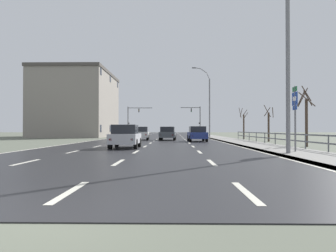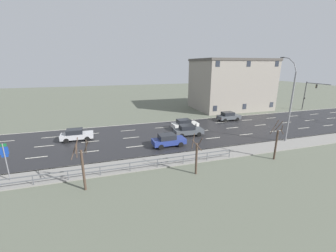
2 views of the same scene
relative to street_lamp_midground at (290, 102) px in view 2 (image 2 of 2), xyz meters
name	(u,v)px [view 2 (image 2 of 2)]	position (x,y,z in m)	size (l,w,h in m)	color
ground_plane	(274,124)	(-7.41, 5.22, -5.31)	(160.00, 160.00, 0.12)	#5B6051
road_asphalt_strip	(326,119)	(-7.41, 17.22, -5.24)	(14.00, 120.00, 0.03)	#232326
guardrail	(100,169)	(2.44, -23.30, -4.54)	(0.07, 26.87, 1.00)	#515459
street_lamp_midground	(290,102)	(0.00, 0.00, 0.00)	(2.76, 0.24, 10.78)	slate
highway_sign	(5,158)	(0.98, -30.83, -3.00)	(0.09, 0.68, 3.51)	slate
traffic_signal_left	(309,92)	(-14.33, 20.33, -1.13)	(5.43, 0.36, 6.23)	#38383A
car_far_right	(229,116)	(-11.79, -0.96, -4.44)	(1.87, 4.12, 1.57)	#474C51
car_far_left	(188,130)	(-6.00, -11.24, -4.44)	(1.99, 4.18, 1.57)	#474C51
car_mid_centre	(168,140)	(-2.89, -15.17, -4.44)	(1.94, 4.15, 1.57)	navy
car_near_left	(185,124)	(-9.18, -10.52, -4.44)	(1.98, 4.17, 1.57)	silver
car_near_right	(76,135)	(-8.57, -26.27, -4.44)	(1.89, 4.13, 1.57)	#B7B7BC
brick_building	(231,84)	(-21.75, 5.57, 0.28)	(11.34, 16.47, 11.04)	gray
bare_tree_near	(83,166)	(4.27, -24.51, -3.15)	(1.06, 1.38, 4.42)	#423328
bare_tree_mid	(196,157)	(4.56, -14.83, -3.52)	(1.10, 1.01, 3.83)	#423328
bare_tree_far	(276,142)	(4.10, -5.43, -3.32)	(1.10, 1.13, 4.23)	#423328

